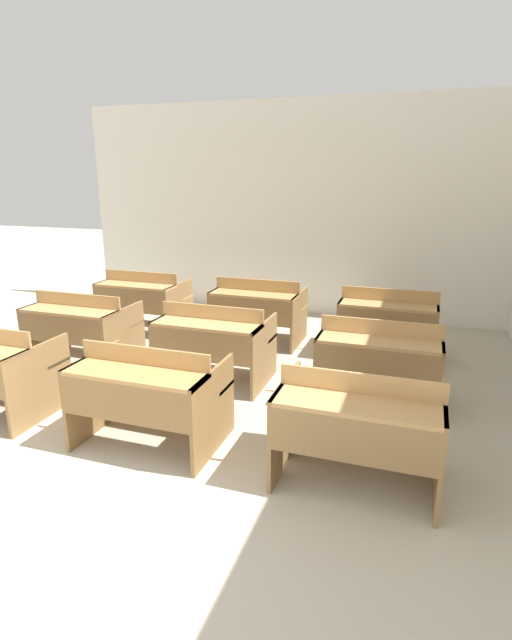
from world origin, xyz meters
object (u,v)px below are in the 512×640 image
bench_front_right (359,423)px  bench_second_center (214,340)px  bench_second_right (379,358)px  bench_front_center (149,391)px  bench_third_left (143,298)px  bench_third_right (388,320)px  bench_second_left (81,325)px  bench_third_center (258,308)px

bench_front_right → bench_second_center: (-1.61, 1.29, 0.00)m
bench_second_right → bench_front_center: bearing=-141.0°
bench_front_center → bench_third_left: size_ratio=1.00×
bench_front_right → bench_third_right: (-0.02, 2.60, 0.00)m
bench_third_left → bench_second_center: bearing=-39.5°
bench_second_left → bench_third_center: 2.09m
bench_third_left → bench_front_center: bearing=-58.2°
bench_front_center → bench_third_left: same height
bench_front_center → bench_front_right: size_ratio=1.00×
bench_front_center → bench_second_center: size_ratio=1.00×
bench_second_center → bench_front_right: bearing=-38.6°
bench_front_center → bench_third_left: bearing=121.8°
bench_second_right → bench_third_center: (-1.61, 1.32, 0.00)m
bench_front_right → bench_second_right: size_ratio=1.00×
bench_front_center → bench_third_right: 3.05m
bench_front_center → bench_second_center: (-0.02, 1.29, 0.00)m
bench_front_right → bench_second_center: same height
bench_second_right → bench_third_left: size_ratio=1.00×
bench_front_right → bench_third_left: (-3.22, 2.61, 0.00)m
bench_second_left → bench_second_right: (3.21, 0.02, 0.00)m
bench_front_center → bench_second_left: same height
bench_third_center → bench_third_right: 1.58m
bench_third_left → bench_third_right: size_ratio=1.00×
bench_front_center → bench_second_right: 2.07m
bench_third_left → bench_third_right: same height
bench_second_center → bench_second_right: same height
bench_front_center → bench_third_center: (0.00, 2.63, 0.00)m
bench_second_left → bench_second_center: same height
bench_second_right → bench_third_left: same height
bench_front_right → bench_third_center: size_ratio=1.00×
bench_third_right → bench_second_left: bearing=-157.5°
bench_second_left → bench_third_left: 1.33m
bench_third_left → bench_third_center: bearing=0.3°
bench_third_center → bench_second_right: bearing=-39.5°
bench_second_center → bench_third_right: bearing=39.5°
bench_second_left → bench_third_center: size_ratio=1.00×
bench_front_right → bench_third_left: 4.15m
bench_second_center → bench_second_left: bearing=-179.9°
bench_second_left → bench_second_center: (1.59, 0.00, 0.00)m
bench_second_left → bench_second_right: bearing=0.3°
bench_front_right → bench_second_left: (-3.20, 1.28, 0.00)m
bench_front_right → bench_second_right: (0.01, 1.30, 0.00)m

